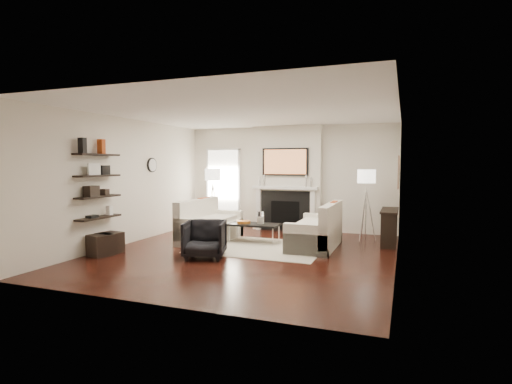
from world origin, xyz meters
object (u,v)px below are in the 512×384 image
(lamp_left_shade, at_px, (213,175))
(armchair, at_px, (205,237))
(coffee_table, at_px, (254,225))
(ottoman_near, at_px, (110,243))
(loveseat_right_base, at_px, (315,237))
(loveseat_left_base, at_px, (211,231))
(lamp_right_shade, at_px, (366,176))

(lamp_left_shade, bearing_deg, armchair, -66.15)
(coffee_table, height_order, armchair, armchair)
(armchair, bearing_deg, coffee_table, 59.93)
(armchair, distance_m, ottoman_near, 1.93)
(loveseat_right_base, distance_m, coffee_table, 1.37)
(armchair, relative_size, ottoman_near, 1.87)
(loveseat_left_base, xyz_separation_m, lamp_left_shade, (-0.64, 1.40, 1.24))
(loveseat_right_base, relative_size, ottoman_near, 4.50)
(loveseat_right_base, xyz_separation_m, armchair, (-1.72, -1.59, 0.16))
(coffee_table, xyz_separation_m, ottoman_near, (-2.26, -1.94, -0.20))
(lamp_left_shade, height_order, lamp_right_shade, same)
(loveseat_right_base, xyz_separation_m, coffee_table, (-1.36, 0.03, 0.19))
(lamp_left_shade, distance_m, ottoman_near, 3.50)
(loveseat_right_base, height_order, armchair, armchair)
(loveseat_right_base, bearing_deg, coffee_table, 178.66)
(coffee_table, bearing_deg, loveseat_right_base, -1.34)
(lamp_right_shade, bearing_deg, coffee_table, -153.28)
(lamp_left_shade, xyz_separation_m, ottoman_near, (-0.62, -3.21, -1.25))
(armchair, xyz_separation_m, lamp_left_shade, (-1.27, 2.88, 1.08))
(loveseat_right_base, bearing_deg, lamp_left_shade, 156.58)
(lamp_left_shade, bearing_deg, ottoman_near, -100.94)
(loveseat_left_base, relative_size, loveseat_right_base, 1.00)
(coffee_table, xyz_separation_m, lamp_left_shade, (-1.64, 1.26, 1.05))
(loveseat_left_base, distance_m, loveseat_right_base, 2.35)
(loveseat_right_base, relative_size, coffee_table, 1.64)
(loveseat_left_base, height_order, lamp_right_shade, lamp_right_shade)
(coffee_table, height_order, ottoman_near, coffee_table)
(coffee_table, distance_m, lamp_right_shade, 2.74)
(lamp_left_shade, bearing_deg, loveseat_right_base, -23.42)
(lamp_right_shade, bearing_deg, ottoman_near, -145.70)
(coffee_table, distance_m, lamp_left_shade, 2.32)
(coffee_table, relative_size, armchair, 1.47)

